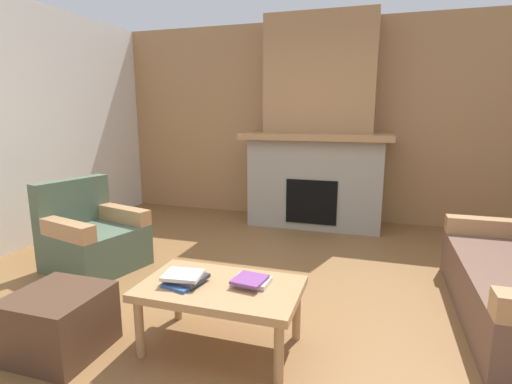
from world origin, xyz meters
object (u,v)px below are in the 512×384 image
armchair (92,238)px  ottoman (59,322)px  coffee_table (220,293)px  fireplace (318,138)px

armchair → ottoman: 1.44m
coffee_table → ottoman: (-0.95, -0.35, -0.18)m
fireplace → ottoman: bearing=-107.3°
armchair → ottoman: size_ratio=1.78×
fireplace → armchair: (-1.83, -2.20, -0.87)m
fireplace → ottoman: fireplace is taller
fireplace → coffee_table: size_ratio=2.70×
armchair → coffee_table: armchair is taller
fireplace → ottoman: (-1.07, -3.42, -0.96)m
fireplace → ottoman: 3.71m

